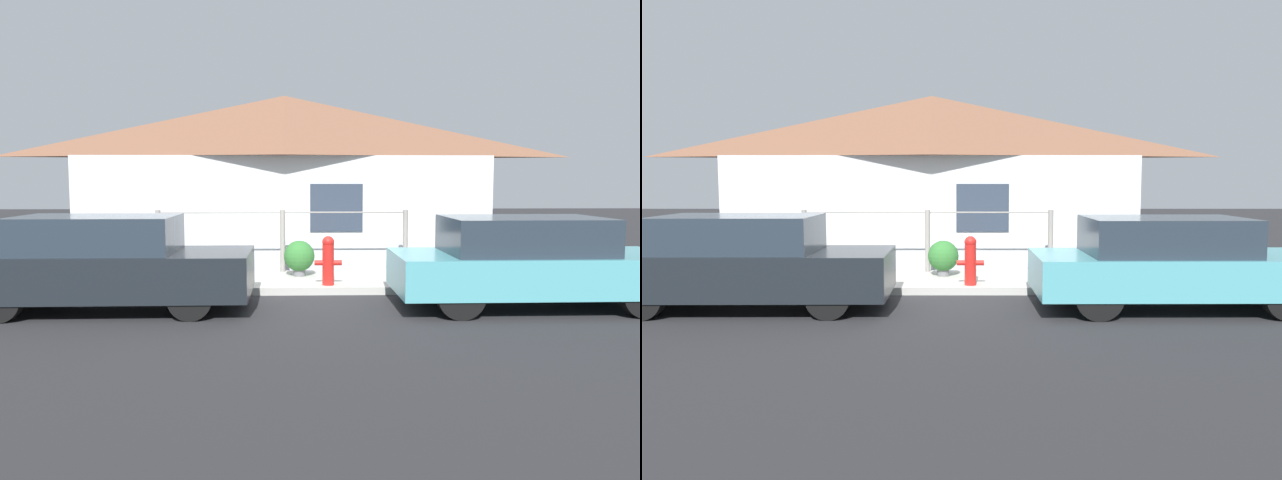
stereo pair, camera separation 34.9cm
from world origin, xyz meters
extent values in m
plane|color=#262628|center=(0.00, 0.00, 0.00)|extent=(60.00, 60.00, 0.00)
cube|color=#B2AFA8|center=(0.00, 1.00, 0.06)|extent=(24.00, 1.99, 0.13)
cube|color=silver|center=(0.00, 2.84, 1.21)|extent=(8.82, 0.12, 2.42)
cube|color=#2D3847|center=(1.10, 2.77, 1.33)|extent=(1.10, 0.04, 1.00)
pyramid|color=brown|center=(0.00, 3.88, 3.10)|extent=(9.22, 2.20, 1.35)
cylinder|color=gray|center=(-2.40, 1.84, 0.73)|extent=(0.10, 0.10, 1.21)
cylinder|color=gray|center=(0.00, 1.84, 0.73)|extent=(0.10, 0.10, 1.21)
cylinder|color=gray|center=(2.40, 1.84, 0.73)|extent=(0.10, 0.10, 1.21)
cylinder|color=gray|center=(0.00, 1.84, 1.29)|extent=(4.80, 0.03, 0.03)
cube|color=black|center=(-2.46, -1.08, 0.55)|extent=(4.15, 1.70, 0.64)
cube|color=#232D38|center=(-2.63, -1.08, 1.13)|extent=(2.29, 1.49, 0.53)
cylinder|color=black|center=(-1.19, -0.35, 0.31)|extent=(0.61, 0.21, 0.61)
cylinder|color=black|center=(-1.18, -1.78, 0.31)|extent=(0.61, 0.21, 0.61)
cylinder|color=black|center=(-3.75, -0.37, 0.31)|extent=(0.61, 0.21, 0.61)
cube|color=teal|center=(3.84, -1.08, 0.54)|extent=(4.19, 1.80, 0.57)
cube|color=#232D38|center=(3.67, -1.08, 1.10)|extent=(2.31, 1.57, 0.54)
cylinder|color=black|center=(5.13, -0.30, 0.34)|extent=(0.68, 0.21, 0.67)
cylinder|color=black|center=(2.54, -0.32, 0.34)|extent=(0.68, 0.21, 0.67)
cylinder|color=black|center=(2.55, -1.85, 0.34)|extent=(0.68, 0.21, 0.67)
cylinder|color=red|center=(0.81, 0.27, 0.48)|extent=(0.20, 0.20, 0.70)
sphere|color=red|center=(0.81, 0.27, 0.87)|extent=(0.21, 0.21, 0.21)
cylinder|color=red|center=(0.67, 0.27, 0.51)|extent=(0.18, 0.09, 0.09)
cylinder|color=red|center=(0.96, 0.27, 0.51)|extent=(0.18, 0.09, 0.09)
cylinder|color=slate|center=(0.32, 1.28, 0.21)|extent=(0.22, 0.22, 0.16)
sphere|color=#2D6B2D|center=(0.32, 1.28, 0.51)|extent=(0.58, 0.58, 0.58)
camera|label=1|loc=(0.32, -10.24, 1.94)|focal=35.00mm
camera|label=2|loc=(0.67, -10.25, 1.94)|focal=35.00mm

